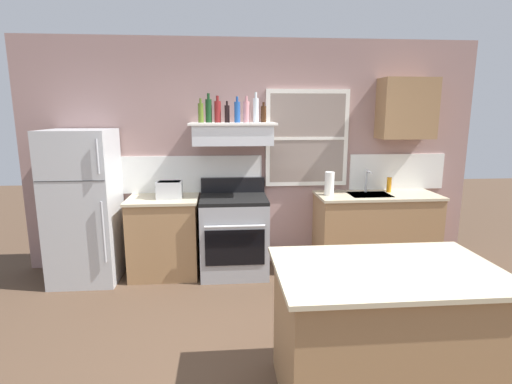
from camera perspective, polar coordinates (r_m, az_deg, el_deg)
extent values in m
plane|color=#4C3828|center=(3.20, 2.97, -24.24)|extent=(16.00, 16.00, 0.00)
cube|color=gray|center=(4.85, -0.44, 5.31)|extent=(5.40, 0.06, 2.70)
cube|color=white|center=(4.88, -14.00, 2.41)|extent=(2.50, 0.02, 0.44)
cube|color=white|center=(5.29, 19.47, 2.76)|extent=(1.20, 0.02, 0.44)
cube|color=white|center=(4.87, 7.31, 7.62)|extent=(1.00, 0.04, 1.15)
cube|color=gray|center=(4.86, 7.35, 7.60)|extent=(0.90, 0.01, 1.05)
cube|color=white|center=(4.85, 7.36, 7.60)|extent=(0.90, 0.02, 0.04)
cube|color=#B7BABC|center=(4.78, -23.38, -1.92)|extent=(0.70, 0.68, 1.68)
cube|color=#333333|center=(4.40, -25.11, 1.41)|extent=(0.69, 0.00, 0.01)
cylinder|color=#A5A8AD|center=(4.40, -20.97, -5.39)|extent=(0.02, 0.02, 0.65)
cylinder|color=#A5A8AD|center=(4.25, -21.72, 4.74)|extent=(0.02, 0.02, 0.35)
cube|color=#9E754C|center=(4.74, -12.93, -6.36)|extent=(0.76, 0.60, 0.88)
cube|color=#C6B793|center=(4.63, -13.18, -0.99)|extent=(0.79, 0.63, 0.03)
cube|color=silver|center=(4.57, -12.26, 0.31)|extent=(0.28, 0.20, 0.19)
cube|color=black|center=(4.56, -12.30, 1.41)|extent=(0.24, 0.16, 0.01)
cube|color=black|center=(4.59, -14.07, 0.70)|extent=(0.02, 0.03, 0.02)
cube|color=#9EA0A5|center=(4.66, -3.16, -6.47)|extent=(0.76, 0.64, 0.87)
cube|color=black|center=(4.54, -3.22, -1.00)|extent=(0.76, 0.64, 0.04)
cube|color=black|center=(4.80, -3.34, 1.02)|extent=(0.76, 0.06, 0.18)
cube|color=black|center=(4.36, -3.02, -7.97)|extent=(0.65, 0.01, 0.40)
cylinder|color=silver|center=(4.25, -3.04, -4.94)|extent=(0.65, 0.03, 0.03)
cube|color=silver|center=(4.54, -3.36, 8.18)|extent=(0.88, 0.48, 0.22)
cube|color=#262628|center=(4.32, -3.27, 6.95)|extent=(0.75, 0.02, 0.04)
cube|color=white|center=(4.54, -3.38, 9.72)|extent=(0.96, 0.52, 0.02)
cylinder|color=#4C601E|center=(4.52, -7.90, 11.12)|extent=(0.06, 0.06, 0.21)
cylinder|color=#4C601E|center=(4.52, -7.94, 12.78)|extent=(0.03, 0.03, 0.05)
cylinder|color=#143819|center=(4.56, -6.78, 11.43)|extent=(0.07, 0.07, 0.26)
cylinder|color=#143819|center=(4.56, -6.83, 13.44)|extent=(0.03, 0.03, 0.06)
cylinder|color=maroon|center=(4.55, -5.50, 11.33)|extent=(0.07, 0.07, 0.23)
cylinder|color=maroon|center=(4.55, -5.54, 13.18)|extent=(0.03, 0.03, 0.06)
cylinder|color=black|center=(4.53, -4.15, 11.06)|extent=(0.06, 0.06, 0.19)
cylinder|color=black|center=(4.53, -4.18, 12.55)|extent=(0.02, 0.02, 0.05)
cylinder|color=#1E478C|center=(4.51, -2.70, 11.32)|extent=(0.07, 0.07, 0.23)
cylinder|color=#1E478C|center=(4.51, -2.72, 13.13)|extent=(0.03, 0.03, 0.06)
cylinder|color=#C67F84|center=(4.53, -1.38, 11.35)|extent=(0.07, 0.07, 0.23)
cylinder|color=#C67F84|center=(4.53, -1.38, 13.17)|extent=(0.03, 0.03, 0.06)
cylinder|color=silver|center=(4.53, -0.03, 11.57)|extent=(0.06, 0.06, 0.27)
cylinder|color=silver|center=(4.54, -0.03, 13.67)|extent=(0.03, 0.03, 0.07)
cylinder|color=#381E0F|center=(4.61, 1.08, 11.04)|extent=(0.06, 0.06, 0.18)
cylinder|color=#381E0F|center=(4.61, 1.09, 12.44)|extent=(0.03, 0.03, 0.05)
cube|color=#9E754C|center=(5.04, 16.64, -5.52)|extent=(1.40, 0.60, 0.88)
cube|color=#C6B793|center=(4.93, 16.94, -0.44)|extent=(1.43, 0.63, 0.03)
cube|color=#B7BABC|center=(4.87, 15.94, -0.41)|extent=(0.48, 0.36, 0.01)
cylinder|color=silver|center=(4.97, 15.47, 1.57)|extent=(0.03, 0.03, 0.28)
cylinder|color=silver|center=(4.88, 15.86, 2.79)|extent=(0.02, 0.16, 0.02)
cylinder|color=white|center=(4.71, 10.44, 1.21)|extent=(0.11, 0.11, 0.27)
cylinder|color=orange|center=(5.07, 18.48, 0.99)|extent=(0.06, 0.06, 0.18)
cube|color=#9E754C|center=(2.86, 17.73, -19.02)|extent=(1.32, 0.82, 0.88)
cube|color=#C6B793|center=(2.67, 18.33, -10.52)|extent=(1.40, 0.90, 0.03)
cube|color=#9E754C|center=(5.10, 20.74, 11.09)|extent=(0.64, 0.32, 0.70)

